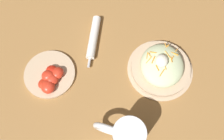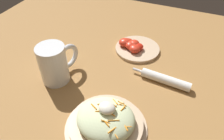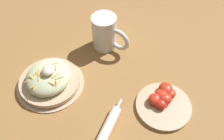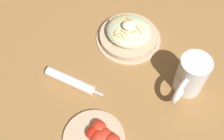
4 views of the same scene
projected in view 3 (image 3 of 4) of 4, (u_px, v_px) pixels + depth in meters
The scene contains 5 objects.
ground_plane at pixel (90, 79), 0.87m from camera, with size 1.43×1.43×0.00m, color #9E703D.
salad_plate at pixel (49, 79), 0.84m from camera, with size 0.23×0.23×0.09m.
beer_mug at pixel (105, 34), 0.93m from camera, with size 0.09×0.15×0.13m.
napkin_roll at pixel (106, 131), 0.73m from camera, with size 0.20×0.05×0.03m.
tomato_plate at pixel (163, 101), 0.80m from camera, with size 0.18×0.18×0.04m.
Camera 3 is at (-0.48, -0.24, 0.70)m, focal length 39.93 mm.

